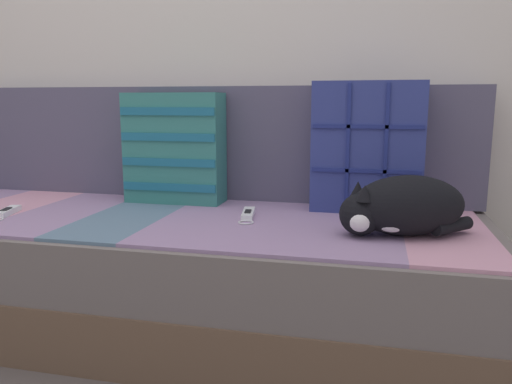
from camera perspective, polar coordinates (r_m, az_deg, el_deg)
The scene contains 8 objects.
ground_plane at distance 1.72m, azimuth -11.13°, elevation -16.07°, with size 14.00×14.00×0.00m, color #564C47.
couch at distance 1.76m, azimuth -9.46°, elevation -8.62°, with size 2.13×0.82×0.39m.
sofa_backrest at distance 1.99m, azimuth -6.02°, elevation 5.70°, with size 2.08×0.14×0.43m.
throw_pillow_quilted at distance 1.74m, azimuth 12.56°, elevation 5.02°, with size 0.37×0.14×0.44m.
throw_pillow_striped at distance 1.88m, azimuth -9.28°, elevation 4.97°, with size 0.36×0.14×0.40m.
sleeping_cat at distance 1.45m, azimuth 16.16°, elevation -1.70°, with size 0.37×0.27×0.17m.
game_remote_near at distance 1.86m, azimuth -26.59°, elevation -2.06°, with size 0.09×0.19×0.02m.
game_remote_far at distance 1.63m, azimuth -0.92°, elevation -2.56°, with size 0.07×0.20×0.02m.
Camera 1 is at (0.66, -1.40, 0.76)m, focal length 35.00 mm.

